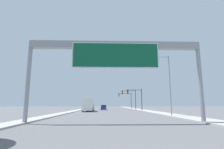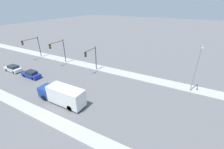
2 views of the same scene
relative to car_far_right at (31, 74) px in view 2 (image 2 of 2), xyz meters
name	(u,v)px [view 2 (image 2 of 2)]	position (x,y,z in m)	size (l,w,h in m)	color
sidewalk_right	(63,60)	(11.25, 1.81, -0.64)	(3.00, 120.00, 0.15)	#AAAAAA
car_far_right	(31,74)	(0.00, 0.00, 0.00)	(1.70, 4.60, 1.52)	navy
car_mid_center	(13,68)	(0.00, 6.70, -0.02)	(1.79, 4.57, 1.47)	silver
truck_box_primary	(62,95)	(-3.50, -12.95, 0.83)	(2.32, 8.61, 3.02)	navy
traffic_light_near_intersection	(92,56)	(8.91, -10.19, 3.21)	(4.13, 0.32, 5.81)	#3D3D3F
traffic_light_mid_block	(60,49)	(8.78, -0.19, 3.59)	(4.70, 0.32, 6.35)	#3D3D3F
traffic_light_far_intersection	(33,44)	(8.58, 9.81, 3.43)	(5.13, 0.32, 6.05)	#3D3D3F
street_lamp_right	(197,65)	(10.05, -31.02, 4.59)	(2.60, 0.28, 9.03)	gray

